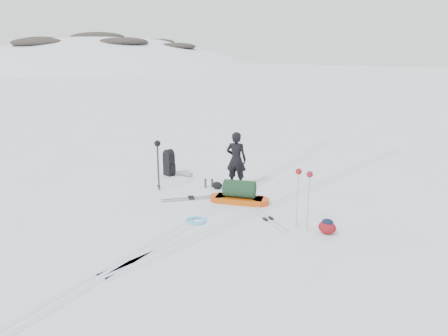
{
  "coord_description": "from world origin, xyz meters",
  "views": [
    {
      "loc": [
        6.37,
        -9.66,
        4.12
      ],
      "look_at": [
        -0.09,
        -0.13,
        0.95
      ],
      "focal_mm": 35.0,
      "sensor_mm": 36.0,
      "label": 1
    }
  ],
  "objects_px": {
    "skier": "(236,160)",
    "pulk_sled": "(239,194)",
    "ski_poles_black": "(158,150)",
    "expedition_rucksack": "(171,163)"
  },
  "relations": [
    {
      "from": "ski_poles_black",
      "to": "pulk_sled",
      "type": "bearing_deg",
      "value": -15.83
    },
    {
      "from": "pulk_sled",
      "to": "expedition_rucksack",
      "type": "bearing_deg",
      "value": 144.03
    },
    {
      "from": "pulk_sled",
      "to": "ski_poles_black",
      "type": "relative_size",
      "value": 1.13
    },
    {
      "from": "pulk_sled",
      "to": "ski_poles_black",
      "type": "bearing_deg",
      "value": 169.27
    },
    {
      "from": "skier",
      "to": "expedition_rucksack",
      "type": "bearing_deg",
      "value": -12.17
    },
    {
      "from": "expedition_rucksack",
      "to": "skier",
      "type": "bearing_deg",
      "value": 15.23
    },
    {
      "from": "skier",
      "to": "expedition_rucksack",
      "type": "height_order",
      "value": "skier"
    },
    {
      "from": "skier",
      "to": "expedition_rucksack",
      "type": "relative_size",
      "value": 1.76
    },
    {
      "from": "skier",
      "to": "pulk_sled",
      "type": "bearing_deg",
      "value": 110.03
    },
    {
      "from": "skier",
      "to": "ski_poles_black",
      "type": "bearing_deg",
      "value": 25.4
    }
  ]
}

